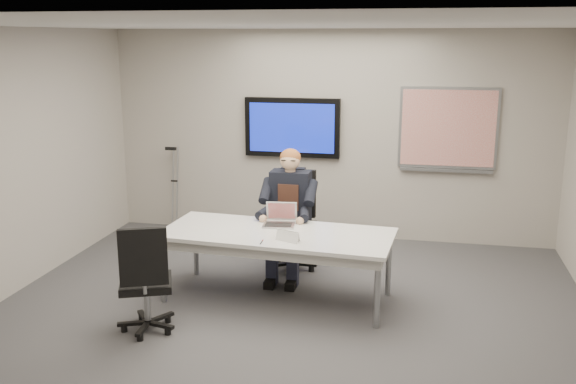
% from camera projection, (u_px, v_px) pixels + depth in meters
% --- Properties ---
extents(floor, '(6.00, 6.00, 0.02)m').
position_uv_depth(floor, '(281.00, 327.00, 6.11)').
color(floor, '#3D3D3F').
rests_on(floor, ground).
extents(ceiling, '(6.00, 6.00, 0.02)m').
position_uv_depth(ceiling, '(280.00, 24.00, 5.45)').
color(ceiling, silver).
rests_on(ceiling, wall_back).
extents(wall_back, '(6.00, 0.02, 2.80)m').
position_uv_depth(wall_back, '(329.00, 135.00, 8.64)').
color(wall_back, '#ACA69B').
rests_on(wall_back, ground).
extents(wall_front, '(6.00, 0.02, 2.80)m').
position_uv_depth(wall_front, '(137.00, 328.00, 2.93)').
color(wall_front, '#ACA69B').
rests_on(wall_front, ground).
extents(conference_table, '(2.44, 1.15, 0.73)m').
position_uv_depth(conference_table, '(277.00, 240.00, 6.64)').
color(conference_table, silver).
rests_on(conference_table, ground).
extents(tv_display, '(1.30, 0.09, 0.80)m').
position_uv_depth(tv_display, '(292.00, 128.00, 8.66)').
color(tv_display, black).
rests_on(tv_display, wall_back).
extents(whiteboard, '(1.25, 0.08, 1.10)m').
position_uv_depth(whiteboard, '(448.00, 130.00, 8.26)').
color(whiteboard, '#92959A').
rests_on(whiteboard, wall_back).
extents(office_chair_far, '(0.58, 0.58, 1.17)m').
position_uv_depth(office_chair_far, '(292.00, 239.00, 7.59)').
color(office_chair_far, black).
rests_on(office_chair_far, ground).
extents(office_chair_near, '(0.66, 0.66, 1.07)m').
position_uv_depth(office_chair_near, '(147.00, 299.00, 5.94)').
color(office_chair_near, black).
rests_on(office_chair_near, ground).
extents(seated_person, '(0.46, 0.78, 1.47)m').
position_uv_depth(seated_person, '(287.00, 227.00, 7.27)').
color(seated_person, '#212437').
rests_on(seated_person, office_chair_far).
extents(crutch, '(0.33, 0.47, 1.27)m').
position_uv_depth(crutch, '(175.00, 187.00, 9.10)').
color(crutch, '#A1A3A8').
rests_on(crutch, ground).
extents(laptop, '(0.35, 0.34, 0.23)m').
position_uv_depth(laptop, '(280.00, 219.00, 6.87)').
color(laptop, '#A9A9AB').
rests_on(laptop, conference_table).
extents(name_tent, '(0.27, 0.16, 0.10)m').
position_uv_depth(name_tent, '(288.00, 235.00, 6.33)').
color(name_tent, white).
rests_on(name_tent, conference_table).
extents(pen, '(0.01, 0.13, 0.01)m').
position_uv_depth(pen, '(262.00, 242.00, 6.29)').
color(pen, black).
rests_on(pen, conference_table).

